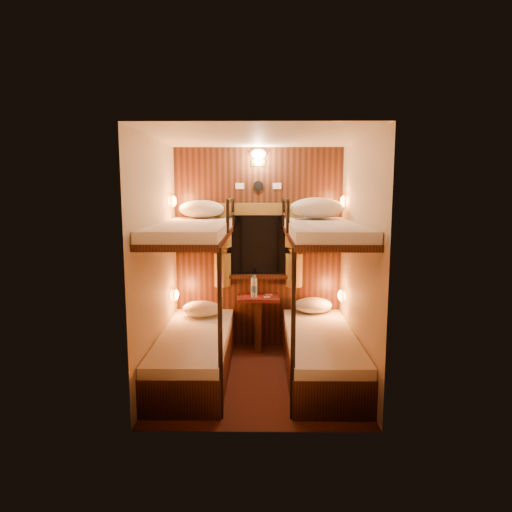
{
  "coord_description": "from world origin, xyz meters",
  "views": [
    {
      "loc": [
        0.04,
        -4.43,
        1.92
      ],
      "look_at": [
        -0.02,
        0.15,
        1.24
      ],
      "focal_mm": 32.0,
      "sensor_mm": 36.0,
      "label": 1
    }
  ],
  "objects_px": {
    "table": "(258,316)",
    "bottle_left": "(254,287)",
    "bottle_right": "(254,288)",
    "bunk_left": "(194,323)",
    "bunk_right": "(321,323)"
  },
  "relations": [
    {
      "from": "bunk_left",
      "to": "bottle_left",
      "type": "relative_size",
      "value": 7.81
    },
    {
      "from": "bunk_left",
      "to": "table",
      "type": "bearing_deg",
      "value": 50.33
    },
    {
      "from": "table",
      "to": "bottle_left",
      "type": "bearing_deg",
      "value": 134.18
    },
    {
      "from": "table",
      "to": "bottle_right",
      "type": "xyz_separation_m",
      "value": [
        -0.05,
        -0.05,
        0.35
      ]
    },
    {
      "from": "bunk_left",
      "to": "table",
      "type": "distance_m",
      "value": 1.02
    },
    {
      "from": "bottle_left",
      "to": "table",
      "type": "bearing_deg",
      "value": -45.82
    },
    {
      "from": "bottle_right",
      "to": "table",
      "type": "bearing_deg",
      "value": 45.83
    },
    {
      "from": "bunk_left",
      "to": "bottle_left",
      "type": "distance_m",
      "value": 1.04
    },
    {
      "from": "table",
      "to": "bottle_left",
      "type": "relative_size",
      "value": 2.69
    },
    {
      "from": "bottle_left",
      "to": "bottle_right",
      "type": "xyz_separation_m",
      "value": [
        0.0,
        -0.1,
        0.01
      ]
    },
    {
      "from": "bunk_right",
      "to": "bottle_left",
      "type": "height_order",
      "value": "bunk_right"
    },
    {
      "from": "bunk_left",
      "to": "bunk_right",
      "type": "bearing_deg",
      "value": 0.0
    },
    {
      "from": "bunk_right",
      "to": "table",
      "type": "relative_size",
      "value": 2.9
    },
    {
      "from": "bunk_left",
      "to": "bottle_right",
      "type": "bearing_deg",
      "value": 50.66
    },
    {
      "from": "bunk_left",
      "to": "bottle_left",
      "type": "xyz_separation_m",
      "value": [
        0.59,
        0.84,
        0.2
      ]
    }
  ]
}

